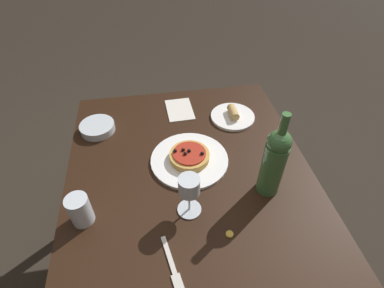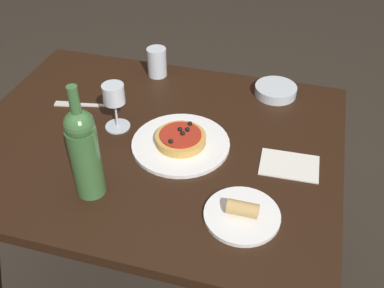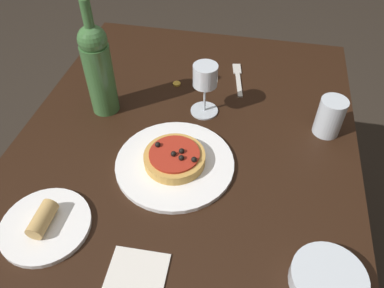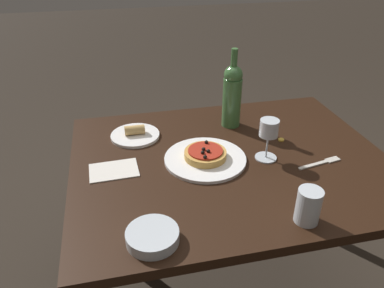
% 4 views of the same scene
% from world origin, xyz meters
% --- Properties ---
extents(ground_plane, '(14.00, 14.00, 0.00)m').
position_xyz_m(ground_plane, '(0.00, 0.00, 0.00)').
color(ground_plane, '#2D261E').
extents(dining_table, '(1.16, 0.91, 0.73)m').
position_xyz_m(dining_table, '(0.00, 0.00, 0.63)').
color(dining_table, black).
rests_on(dining_table, ground_plane).
extents(dinner_plate, '(0.30, 0.30, 0.01)m').
position_xyz_m(dinner_plate, '(-0.10, 0.01, 0.73)').
color(dinner_plate, white).
rests_on(dinner_plate, dining_table).
extents(pizza, '(0.15, 0.15, 0.04)m').
position_xyz_m(pizza, '(-0.10, 0.01, 0.76)').
color(pizza, gold).
rests_on(pizza, dinner_plate).
extents(wine_glass, '(0.08, 0.08, 0.16)m').
position_xyz_m(wine_glass, '(0.13, -0.03, 0.84)').
color(wine_glass, silver).
rests_on(wine_glass, dining_table).
extents(wine_bottle, '(0.08, 0.08, 0.33)m').
position_xyz_m(wine_bottle, '(0.08, 0.26, 0.87)').
color(wine_bottle, '#3D6B38').
rests_on(wine_bottle, dining_table).
extents(water_cup, '(0.07, 0.07, 0.11)m').
position_xyz_m(water_cup, '(0.11, -0.37, 0.78)').
color(water_cup, silver).
rests_on(water_cup, dining_table).
extents(side_bowl, '(0.15, 0.15, 0.03)m').
position_xyz_m(side_bowl, '(-0.34, -0.35, 0.75)').
color(side_bowl, silver).
rests_on(side_bowl, dining_table).
extents(fork, '(0.18, 0.05, 0.00)m').
position_xyz_m(fork, '(0.31, -0.10, 0.73)').
color(fork, beige).
rests_on(fork, dining_table).
extents(side_plate, '(0.20, 0.20, 0.05)m').
position_xyz_m(side_plate, '(-0.33, 0.24, 0.74)').
color(side_plate, white).
rests_on(side_plate, dining_table).
extents(paper_napkin, '(0.17, 0.12, 0.00)m').
position_xyz_m(paper_napkin, '(-0.42, 0.01, 0.73)').
color(paper_napkin, silver).
rests_on(paper_napkin, dining_table).
extents(bottle_cap, '(0.02, 0.02, 0.01)m').
position_xyz_m(bottle_cap, '(0.24, 0.08, 0.73)').
color(bottle_cap, gold).
rests_on(bottle_cap, dining_table).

